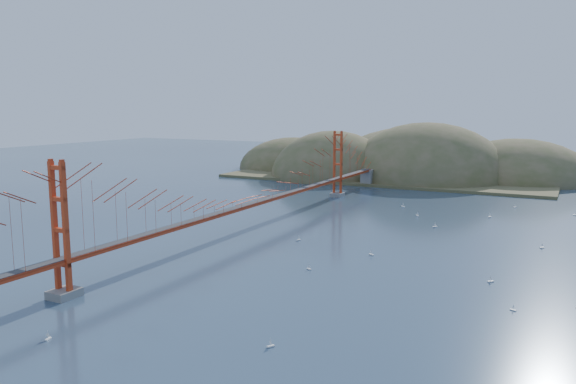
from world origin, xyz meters
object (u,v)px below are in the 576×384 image
at_px(sailboat_1, 371,254).
at_px(sailboat_0, 299,239).
at_px(bridge, 250,176).
at_px(sailboat_2, 513,309).

height_order(sailboat_1, sailboat_0, sailboat_1).
distance_m(bridge, sailboat_1, 20.41).
height_order(bridge, sailboat_0, bridge).
relative_size(sailboat_2, sailboat_1, 0.79).
height_order(bridge, sailboat_2, bridge).
bearing_deg(bridge, sailboat_2, -25.39).
distance_m(sailboat_1, sailboat_0, 10.23).
xyz_separation_m(bridge, sailboat_1, (18.48, -5.31, -6.85)).
height_order(sailboat_2, sailboat_0, sailboat_0).
bearing_deg(sailboat_2, sailboat_1, 145.05).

